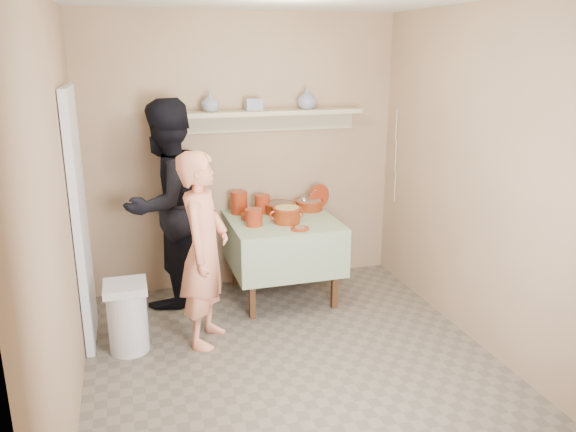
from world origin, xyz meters
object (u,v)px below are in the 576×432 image
object	(u,v)px
serving_table	(282,232)
trash_bin	(128,317)
person_cook	(204,250)
person_helper	(167,205)
cazuela_rice	(287,213)

from	to	relation	value
serving_table	trash_bin	distance (m)	1.60
trash_bin	person_cook	bearing A→B (deg)	-1.03
person_cook	person_helper	size ratio (longest dim) A/B	0.83
cazuela_rice	trash_bin	distance (m)	1.63
person_helper	person_cook	bearing A→B (deg)	62.29
serving_table	person_cook	bearing A→B (deg)	-140.99
cazuela_rice	trash_bin	size ratio (longest dim) A/B	0.59
person_cook	cazuela_rice	xyz separation A→B (m)	(0.82, 0.55, 0.07)
serving_table	trash_bin	size ratio (longest dim) A/B	1.74
person_cook	trash_bin	world-z (taller)	person_cook
trash_bin	cazuela_rice	bearing A→B (deg)	20.53
person_helper	serving_table	xyz separation A→B (m)	(1.01, -0.18, -0.29)
cazuela_rice	trash_bin	xyz separation A→B (m)	(-1.43, -0.54, -0.56)
person_helper	trash_bin	size ratio (longest dim) A/B	3.33
person_cook	person_helper	xyz separation A→B (m)	(-0.20, 0.84, 0.16)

